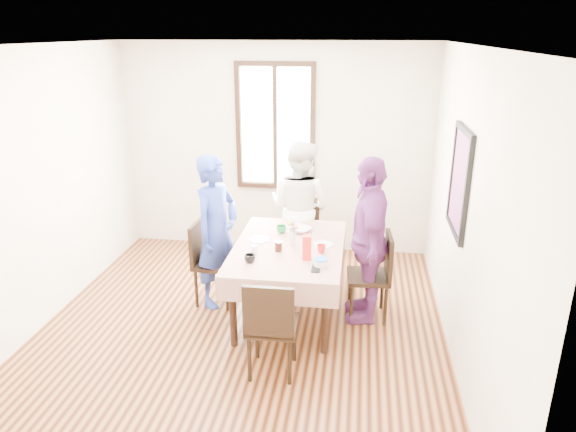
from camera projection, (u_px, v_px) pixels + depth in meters
The scene contains 30 objects.
ground at pixel (240, 333), 5.14m from camera, with size 4.50×4.50×0.00m, color black.
back_wall at pixel (276, 150), 6.78m from camera, with size 4.00×4.00×0.00m, color beige.
right_wall at pixel (466, 214), 4.42m from camera, with size 4.50×4.50×0.00m, color beige.
window_frame at pixel (275, 127), 6.66m from camera, with size 1.02×0.06×1.62m, color black.
window_pane at pixel (275, 127), 6.67m from camera, with size 0.90×0.02×1.50m, color white.
art_poster at pixel (460, 181), 4.64m from camera, with size 0.04×0.76×0.96m, color red.
dining_table at pixel (289, 280), 5.40m from camera, with size 0.97×1.46×0.75m, color black.
tablecloth at pixel (289, 246), 5.27m from camera, with size 1.09×1.58×0.01m, color #5F0F02.
chair_left at pixel (216, 263), 5.61m from camera, with size 0.42×0.42×0.91m, color black.
chair_right at pixel (368, 276), 5.31m from camera, with size 0.42×0.42×0.91m, color black.
chair_far at pixel (300, 237), 6.31m from camera, with size 0.42×0.42×0.91m, color black.
chair_near at pixel (272, 325), 4.44m from camera, with size 0.42×0.42×0.91m, color black.
person_left at pixel (216, 232), 5.48m from camera, with size 0.60×0.39×1.64m, color #263A94.
person_far at pixel (300, 209), 6.17m from camera, with size 0.80×0.62×1.64m, color white.
person_right at pixel (368, 240), 5.18m from camera, with size 1.00×0.42×1.71m, color #6E3072.
mug_black at pixel (250, 258), 4.88m from camera, with size 0.10×0.10×0.08m, color black.
mug_flag at pixel (321, 249), 5.09m from camera, with size 0.09×0.09×0.08m, color red.
mug_green at pixel (281, 229), 5.60m from camera, with size 0.10×0.10×0.08m, color #0C7226.
serving_bowl at pixel (301, 230), 5.62m from camera, with size 0.21×0.21×0.05m, color white.
juice_carton at pixel (307, 247), 4.93m from camera, with size 0.08×0.08×0.24m, color red.
butter_tub at pixel (321, 263), 4.80m from camera, with size 0.13×0.13×0.06m, color white.
jam_jar at pixel (278, 247), 5.13m from camera, with size 0.07×0.07×0.10m, color black.
drinking_glass at pixel (254, 249), 5.07m from camera, with size 0.06×0.06×0.09m, color silver.
smartphone at pixel (316, 269), 4.75m from camera, with size 0.08×0.16×0.01m, color black.
flower_vase at pixel (292, 239), 5.27m from camera, with size 0.07×0.07×0.13m, color silver.
plate_left at pixel (259, 240), 5.41m from camera, with size 0.20×0.20×0.01m, color white.
plate_right at pixel (323, 244), 5.29m from camera, with size 0.20×0.20×0.01m, color white.
plate_far at pixel (295, 226), 5.79m from camera, with size 0.20×0.20×0.01m, color white.
butter_lid at pixel (321, 259), 4.79m from camera, with size 0.12×0.12×0.01m, color blue.
flower_bunch at pixel (292, 228), 5.23m from camera, with size 0.09×0.09×0.10m, color yellow, non-canonical shape.
Camera 1 is at (1.09, -4.34, 2.82)m, focal length 32.59 mm.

